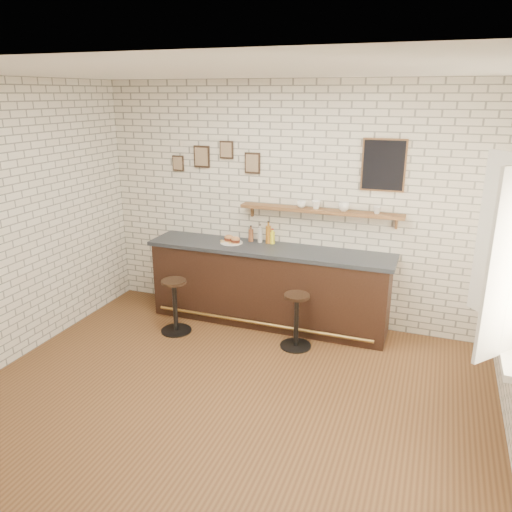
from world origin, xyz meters
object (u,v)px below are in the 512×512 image
(bitters_bottle_white, at_px, (260,235))
(shelf_cup_d, at_px, (377,210))
(bar_stool_right, at_px, (296,319))
(shelf_cup_a, at_px, (301,204))
(ciabatta_sandwich, at_px, (232,239))
(sandwich_plate, at_px, (231,243))
(bar_counter, at_px, (268,285))
(bar_stool_left, at_px, (175,304))
(bitters_bottle_brown, at_px, (251,235))
(book_upper, at_px, (509,338))
(shelf_cup_b, at_px, (316,205))
(book_lower, at_px, (509,341))
(shelf_cup_c, at_px, (344,207))
(condiment_bottle_yellow, at_px, (272,237))
(bitters_bottle_amber, at_px, (268,234))

(bitters_bottle_white, height_order, shelf_cup_d, shelf_cup_d)
(bar_stool_right, distance_m, shelf_cup_a, 1.40)
(ciabatta_sandwich, bearing_deg, sandwich_plate, -180.00)
(bar_counter, relative_size, bar_stool_left, 4.56)
(bitters_bottle_brown, relative_size, bitters_bottle_white, 0.89)
(bitters_bottle_white, relative_size, shelf_cup_a, 2.12)
(shelf_cup_a, relative_size, book_upper, 0.50)
(shelf_cup_b, distance_m, book_upper, 2.71)
(bar_stool_right, xyz_separation_m, book_lower, (2.04, -1.01, 0.59))
(shelf_cup_c, bearing_deg, shelf_cup_b, 76.67)
(bitters_bottle_white, relative_size, shelf_cup_c, 1.80)
(shelf_cup_a, bearing_deg, bar_stool_right, -115.76)
(bitters_bottle_brown, xyz_separation_m, shelf_cup_d, (1.56, 0.02, 0.45))
(condiment_bottle_yellow, bearing_deg, bar_counter, -86.60)
(bitters_bottle_white, height_order, book_upper, bitters_bottle_white)
(bar_counter, xyz_separation_m, shelf_cup_b, (0.53, 0.20, 1.04))
(ciabatta_sandwich, bearing_deg, shelf_cup_c, 7.45)
(condiment_bottle_yellow, bearing_deg, book_upper, -33.16)
(bitters_bottle_brown, bearing_deg, book_lower, -30.77)
(bar_counter, xyz_separation_m, book_lower, (2.56, -1.53, 0.44))
(shelf_cup_b, distance_m, shelf_cup_d, 0.73)
(shelf_cup_b, bearing_deg, shelf_cup_c, -42.10)
(bar_stool_left, bearing_deg, shelf_cup_d, 20.89)
(bitters_bottle_amber, relative_size, shelf_cup_a, 2.57)
(shelf_cup_d, distance_m, book_upper, 2.22)
(bar_stool_left, bearing_deg, bitters_bottle_amber, 42.19)
(condiment_bottle_yellow, height_order, shelf_cup_d, shelf_cup_d)
(bitters_bottle_white, distance_m, shelf_cup_c, 1.14)
(shelf_cup_c, height_order, book_upper, shelf_cup_c)
(sandwich_plate, height_order, ciabatta_sandwich, ciabatta_sandwich)
(shelf_cup_b, bearing_deg, sandwich_plate, 147.65)
(bar_stool_left, height_order, shelf_cup_c, shelf_cup_c)
(shelf_cup_b, height_order, book_upper, shelf_cup_b)
(condiment_bottle_yellow, relative_size, shelf_cup_a, 1.75)
(bar_counter, distance_m, bitters_bottle_white, 0.65)
(ciabatta_sandwich, xyz_separation_m, shelf_cup_b, (1.03, 0.18, 0.49))
(bitters_bottle_white, xyz_separation_m, shelf_cup_a, (0.53, 0.02, 0.44))
(shelf_cup_a, bearing_deg, condiment_bottle_yellow, 144.33)
(bitters_bottle_white, bearing_deg, bar_counter, -45.22)
(sandwich_plate, height_order, bitters_bottle_white, bitters_bottle_white)
(bitters_bottle_white, bearing_deg, condiment_bottle_yellow, 0.00)
(bitters_bottle_amber, bearing_deg, book_upper, -32.61)
(condiment_bottle_yellow, xyz_separation_m, shelf_cup_b, (0.54, 0.02, 0.46))
(bitters_bottle_brown, xyz_separation_m, condiment_bottle_yellow, (0.29, -0.00, -0.00))
(book_upper, bearing_deg, condiment_bottle_yellow, 173.60)
(bitters_bottle_amber, distance_m, book_upper, 3.12)
(shelf_cup_d, bearing_deg, bitters_bottle_white, -174.06)
(sandwich_plate, xyz_separation_m, shelf_cup_c, (1.38, 0.18, 0.54))
(bitters_bottle_brown, xyz_separation_m, shelf_cup_a, (0.65, 0.02, 0.45))
(bitters_bottle_amber, bearing_deg, bitters_bottle_brown, 180.00)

